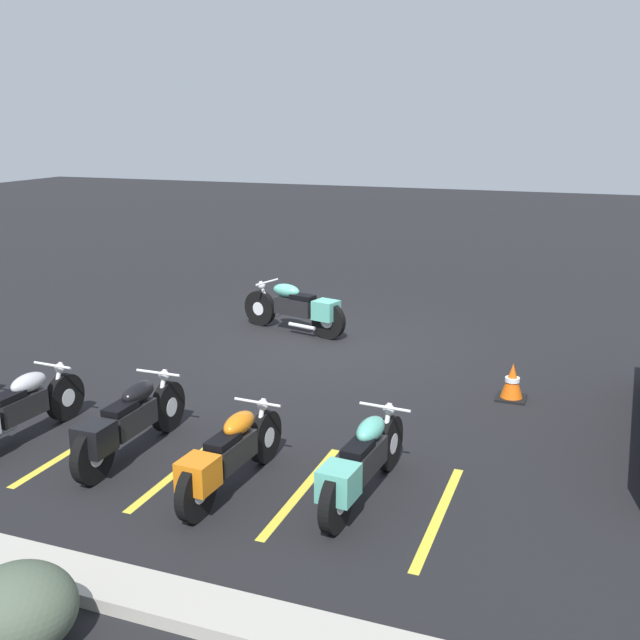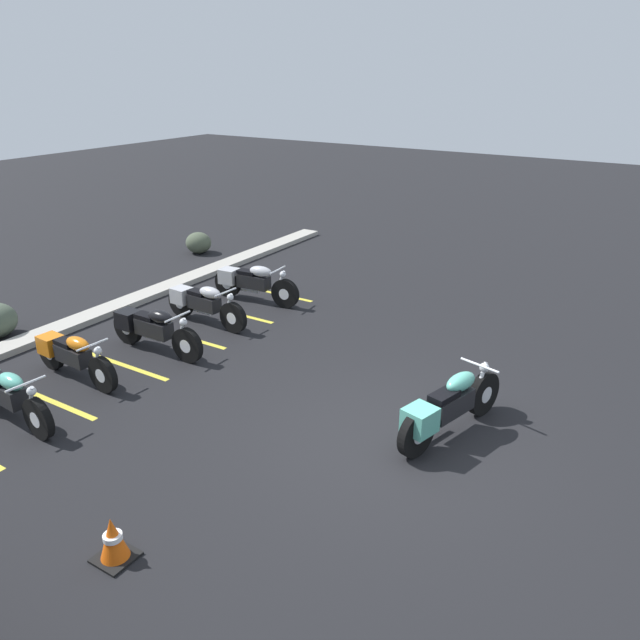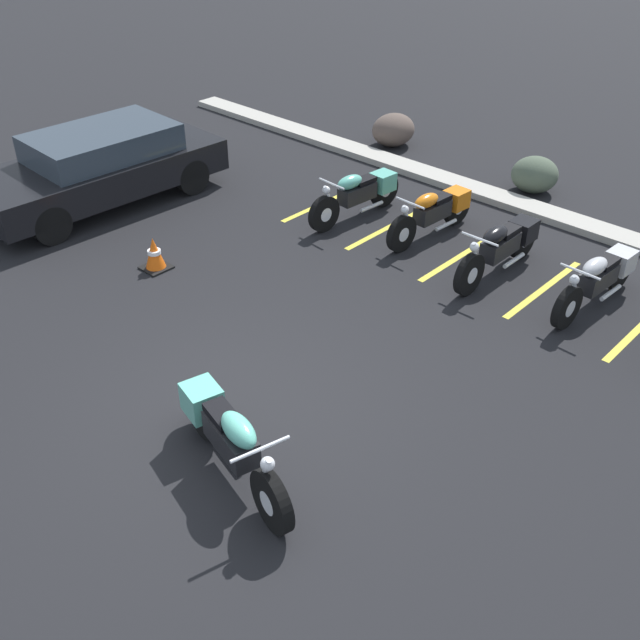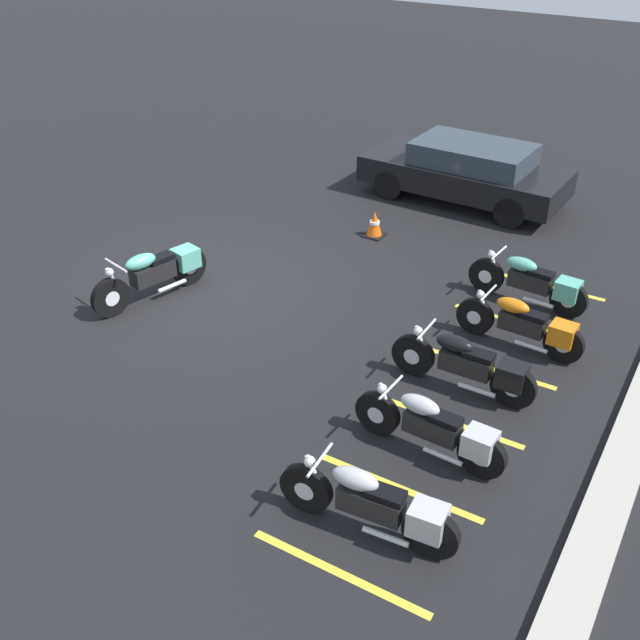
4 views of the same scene
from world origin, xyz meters
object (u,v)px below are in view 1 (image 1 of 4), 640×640
(motorcycle_teal_featured, at_px, (298,308))
(parked_bike_3, at_px, (15,410))
(parked_bike_1, at_px, (228,455))
(traffic_cone, at_px, (512,383))
(landscape_rock_2, at_px, (19,609))
(parked_bike_0, at_px, (361,463))
(parked_bike_2, at_px, (127,422))

(motorcycle_teal_featured, relative_size, parked_bike_3, 1.06)
(parked_bike_1, xyz_separation_m, parked_bike_3, (2.91, -0.18, 0.01))
(parked_bike_3, xyz_separation_m, traffic_cone, (-5.32, -3.59, -0.19))
(parked_bike_1, xyz_separation_m, traffic_cone, (-2.41, -3.78, -0.18))
(landscape_rock_2, bearing_deg, traffic_cone, -113.00)
(parked_bike_0, bearing_deg, parked_bike_1, 107.02)
(parked_bike_1, xyz_separation_m, parked_bike_2, (1.44, -0.32, 0.02))
(traffic_cone, bearing_deg, parked_bike_0, 72.81)
(motorcycle_teal_featured, xyz_separation_m, parked_bike_1, (-1.61, 5.80, -0.04))
(parked_bike_2, bearing_deg, traffic_cone, -48.13)
(parked_bike_0, relative_size, parked_bike_2, 0.97)
(parked_bike_0, height_order, traffic_cone, parked_bike_0)
(landscape_rock_2, bearing_deg, motorcycle_teal_featured, -81.30)
(parked_bike_2, xyz_separation_m, landscape_rock_2, (-1.13, 2.97, -0.11))
(parked_bike_0, relative_size, traffic_cone, 3.98)
(parked_bike_3, distance_m, traffic_cone, 6.42)
(parked_bike_3, bearing_deg, parked_bike_1, -90.66)
(parked_bike_1, distance_m, traffic_cone, 4.48)
(parked_bike_0, distance_m, landscape_rock_2, 3.38)
(parked_bike_2, xyz_separation_m, traffic_cone, (-3.86, -3.45, -0.20))
(parked_bike_1, distance_m, parked_bike_3, 2.91)
(parked_bike_1, bearing_deg, traffic_cone, -29.21)
(motorcycle_teal_featured, xyz_separation_m, landscape_rock_2, (-1.29, 8.45, -0.14))
(parked_bike_1, bearing_deg, parked_bike_3, 89.73)
(parked_bike_1, bearing_deg, landscape_rock_2, 176.57)
(parked_bike_1, distance_m, landscape_rock_2, 2.67)
(parked_bike_0, distance_m, parked_bike_3, 4.25)
(parked_bike_2, bearing_deg, motorcycle_teal_featured, 1.74)
(parked_bike_3, bearing_deg, traffic_cone, -53.01)
(parked_bike_3, bearing_deg, motorcycle_teal_featured, -10.04)
(motorcycle_teal_featured, bearing_deg, parked_bike_1, 119.86)
(motorcycle_teal_featured, height_order, landscape_rock_2, motorcycle_teal_featured)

